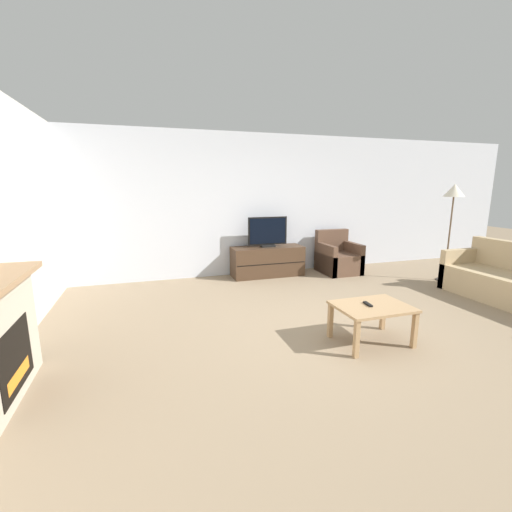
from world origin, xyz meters
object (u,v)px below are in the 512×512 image
at_px(coffee_table, 372,311).
at_px(remote, 368,304).
at_px(armchair, 338,259).
at_px(tv, 268,233).
at_px(tv_stand, 267,261).
at_px(floor_lamp, 454,197).

xyz_separation_m(coffee_table, remote, (-0.04, 0.03, 0.07)).
xyz_separation_m(armchair, coffee_table, (-1.32, -2.91, 0.09)).
relative_size(tv, remote, 5.04).
height_order(tv, remote, tv).
distance_m(tv_stand, coffee_table, 3.09).
relative_size(tv, floor_lamp, 0.44).
bearing_deg(armchair, tv, 173.09).
height_order(tv, armchair, tv).
bearing_deg(tv, remote, -88.49).
relative_size(coffee_table, floor_lamp, 0.46).
bearing_deg(coffee_table, tv, 92.27).
bearing_deg(remote, floor_lamp, 37.08).
relative_size(tv, armchair, 0.92).
distance_m(tv, armchair, 1.56).
height_order(armchair, remote, armchair).
distance_m(armchair, coffee_table, 3.20).
height_order(tv_stand, floor_lamp, floor_lamp).
bearing_deg(floor_lamp, tv, 156.33).
bearing_deg(coffee_table, armchair, 65.57).
height_order(tv_stand, coffee_table, tv_stand).
relative_size(tv_stand, floor_lamp, 0.79).
bearing_deg(tv_stand, armchair, -7.00).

